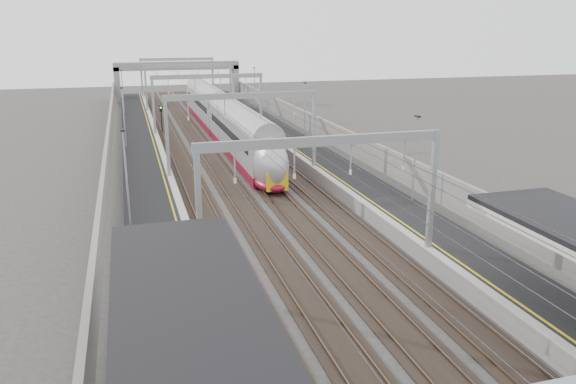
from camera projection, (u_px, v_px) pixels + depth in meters
platform_left at (147, 174)px, 48.86m from camera, size 4.00×120.00×1.00m
platform_right at (321, 162)px, 53.11m from camera, size 4.00×120.00×1.00m
tracks at (238, 173)px, 51.11m from camera, size 11.40×140.00×0.20m
overhead_line at (223, 97)px, 55.49m from camera, size 13.00×140.00×6.60m
overbridge at (177, 71)px, 100.34m from camera, size 22.00×2.20×6.90m
wall_left at (108, 164)px, 47.70m from camera, size 0.30×120.00×3.20m
wall_right at (352, 149)px, 53.65m from camera, size 0.30×120.00×3.20m
train at (225, 123)px, 64.69m from camera, size 2.76×50.28×4.36m
signal_green at (161, 114)px, 69.67m from camera, size 0.32×0.32×3.48m
signal_red_near at (227, 111)px, 72.45m from camera, size 0.32×0.32×3.48m
signal_red_far at (234, 104)px, 79.10m from camera, size 0.32×0.32×3.48m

